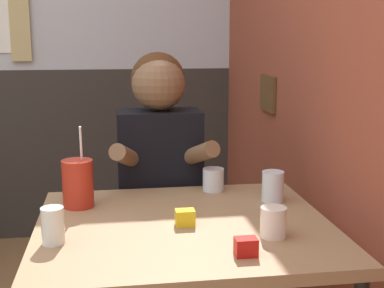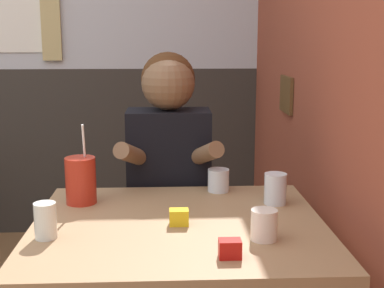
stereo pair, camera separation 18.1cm
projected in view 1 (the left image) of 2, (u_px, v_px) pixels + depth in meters
The scene contains 11 objects.
brick_wall_right at pixel (293, 27), 2.36m from camera, with size 0.08×4.30×2.70m.
back_wall at pixel (4, 28), 3.28m from camera, with size 5.81×0.09×2.70m.
main_table at pixel (184, 244), 1.70m from camera, with size 0.93×0.82×0.73m.
person_seated at pixel (160, 192), 2.23m from camera, with size 0.42×0.41×1.25m.
cocktail_pitcher at pixel (78, 183), 1.84m from camera, with size 0.11×0.11×0.28m.
glass_near_pitcher at pixel (273, 186), 1.90m from camera, with size 0.08×0.08×0.11m.
glass_center at pixel (53, 226), 1.51m from camera, with size 0.06×0.06×0.11m.
glass_far_side at pixel (273, 222), 1.57m from camera, with size 0.08×0.08×0.09m.
glass_by_brick at pixel (213, 180), 2.04m from camera, with size 0.08×0.08×0.09m.
condiment_ketchup at pixel (246, 247), 1.43m from camera, with size 0.06×0.04×0.05m.
condiment_mustard at pixel (185, 218), 1.67m from camera, with size 0.06×0.04×0.05m.
Camera 1 is at (0.63, -1.17, 1.31)m, focal length 50.00 mm.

